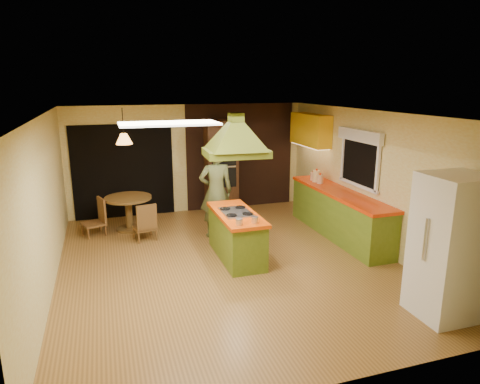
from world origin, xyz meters
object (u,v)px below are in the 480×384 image
object	(u,v)px
man	(216,192)
refrigerator	(451,247)
canister_large	(316,176)
kitchen_island	(236,235)
wall_oven	(221,167)
dining_table	(129,207)

from	to	relation	value
man	refrigerator	world-z (taller)	refrigerator
canister_large	kitchen_island	bearing A→B (deg)	-149.17
wall_oven	canister_large	bearing A→B (deg)	-38.34
refrigerator	wall_oven	xyz separation A→B (m)	(-1.54, 5.42, 0.14)
refrigerator	dining_table	xyz separation A→B (m)	(-3.71, 4.70, -0.44)
kitchen_island	man	distance (m)	1.26
wall_oven	dining_table	distance (m)	2.36
man	wall_oven	bearing A→B (deg)	-104.36
wall_oven	man	bearing A→B (deg)	-106.78
man	canister_large	world-z (taller)	man
man	dining_table	size ratio (longest dim) A/B	1.92
refrigerator	canister_large	xyz separation A→B (m)	(0.18, 3.97, 0.10)
man	refrigerator	size ratio (longest dim) A/B	0.96
canister_large	wall_oven	bearing A→B (deg)	139.78
man	canister_large	size ratio (longest dim) A/B	7.52
man	dining_table	world-z (taller)	man
dining_table	canister_large	distance (m)	3.99
refrigerator	canister_large	bearing A→B (deg)	87.90
kitchen_island	man	world-z (taller)	man
dining_table	wall_oven	bearing A→B (deg)	18.19
man	canister_large	xyz separation A→B (m)	(2.26, 0.16, 0.13)
kitchen_island	refrigerator	size ratio (longest dim) A/B	0.86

